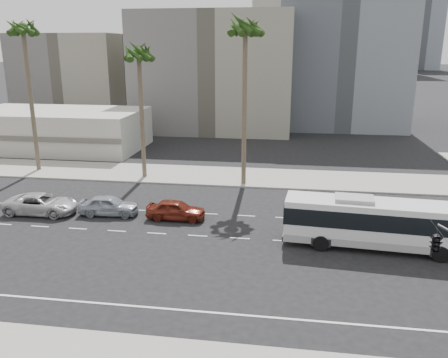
% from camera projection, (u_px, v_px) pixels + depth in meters
% --- Properties ---
extents(ground, '(700.00, 700.00, 0.00)m').
position_uv_depth(ground, '(283.00, 241.00, 31.74)').
color(ground, black).
rests_on(ground, ground).
extents(sidewalk_north, '(120.00, 7.00, 0.15)m').
position_uv_depth(sidewalk_north, '(287.00, 179.00, 46.45)').
color(sidewalk_north, gray).
rests_on(sidewalk_north, ground).
extents(commercial_low, '(22.00, 12.16, 5.00)m').
position_uv_depth(commercial_low, '(57.00, 129.00, 59.98)').
color(commercial_low, '#B1ADA1').
rests_on(commercial_low, ground).
extents(midrise_beige_west, '(24.00, 18.00, 18.00)m').
position_uv_depth(midrise_beige_west, '(217.00, 72.00, 73.71)').
color(midrise_beige_west, slate).
rests_on(midrise_beige_west, ground).
extents(midrise_gray_center, '(20.00, 20.00, 26.00)m').
position_uv_depth(midrise_gray_center, '(342.00, 46.00, 76.43)').
color(midrise_gray_center, '#545960').
rests_on(midrise_gray_center, ground).
extents(midrise_beige_far, '(18.00, 16.00, 15.00)m').
position_uv_depth(midrise_beige_far, '(78.00, 78.00, 82.54)').
color(midrise_beige_far, slate).
rests_on(midrise_beige_far, ground).
extents(highrise_right, '(26.00, 26.00, 70.00)m').
position_uv_depth(highrise_right, '(385.00, 1.00, 234.30)').
color(highrise_right, slate).
rests_on(highrise_right, ground).
extents(highrise_far, '(22.00, 22.00, 60.00)m').
position_uv_depth(highrise_far, '(420.00, 15.00, 260.67)').
color(highrise_far, slate).
rests_on(highrise_far, ground).
extents(city_bus, '(12.18, 3.65, 3.45)m').
position_uv_depth(city_bus, '(377.00, 222.00, 30.21)').
color(city_bus, silver).
rests_on(city_bus, ground).
extents(car_a, '(1.84, 4.55, 1.55)m').
position_uv_depth(car_a, '(176.00, 210.00, 35.55)').
color(car_a, maroon).
rests_on(car_a, ground).
extents(car_b, '(2.21, 4.78, 1.59)m').
position_uv_depth(car_b, '(109.00, 205.00, 36.49)').
color(car_b, '#8F959E').
rests_on(car_b, ground).
extents(car_c, '(2.77, 5.83, 1.61)m').
position_uv_depth(car_c, '(41.00, 204.00, 36.78)').
color(car_c, '#AEAEAE').
rests_on(car_c, ground).
extents(traffic_signal, '(2.68, 3.73, 5.84)m').
position_uv_depth(traffic_signal, '(441.00, 248.00, 19.13)').
color(traffic_signal, '#262628').
rests_on(traffic_signal, ground).
extents(palm_near, '(4.66, 4.66, 15.69)m').
position_uv_depth(palm_near, '(245.00, 31.00, 40.73)').
color(palm_near, brown).
rests_on(palm_near, ground).
extents(palm_mid, '(4.31, 4.31, 13.35)m').
position_uv_depth(palm_mid, '(139.00, 56.00, 43.73)').
color(palm_mid, brown).
rests_on(palm_mid, ground).
extents(palm_far, '(4.59, 4.59, 15.80)m').
position_uv_depth(palm_far, '(23.00, 31.00, 45.75)').
color(palm_far, brown).
rests_on(palm_far, ground).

